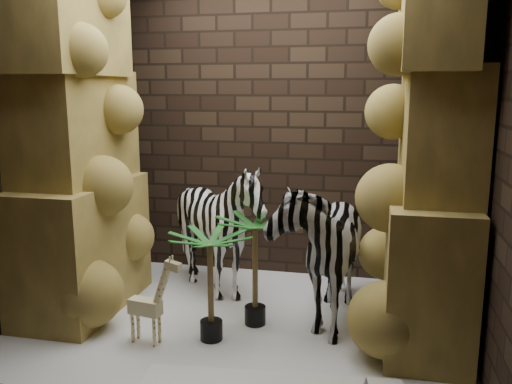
% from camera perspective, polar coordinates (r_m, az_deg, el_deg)
% --- Properties ---
extents(floor, '(3.50, 3.50, 0.00)m').
position_cam_1_polar(floor, '(4.47, -1.69, -13.71)').
color(floor, silver).
rests_on(floor, ground).
extents(wall_back, '(3.50, 0.00, 3.50)m').
position_cam_1_polar(wall_back, '(5.29, 1.54, 7.01)').
color(wall_back, black).
rests_on(wall_back, ground).
extents(wall_front, '(3.50, 0.00, 3.50)m').
position_cam_1_polar(wall_front, '(2.89, -7.92, 3.59)').
color(wall_front, black).
rests_on(wall_front, ground).
extents(wall_left, '(0.00, 3.00, 3.00)m').
position_cam_1_polar(wall_left, '(4.81, -22.55, 5.78)').
color(wall_left, black).
rests_on(wall_left, ground).
extents(wall_right, '(0.00, 3.00, 3.00)m').
position_cam_1_polar(wall_right, '(4.02, 23.23, 4.87)').
color(wall_right, black).
rests_on(wall_right, ground).
extents(rock_pillar_left, '(0.68, 1.30, 3.00)m').
position_cam_1_polar(rock_pillar_left, '(4.62, -18.97, 5.85)').
color(rock_pillar_left, '#B99844').
rests_on(rock_pillar_left, floor).
extents(rock_pillar_right, '(0.58, 1.25, 3.00)m').
position_cam_1_polar(rock_pillar_right, '(3.97, 18.54, 5.13)').
color(rock_pillar_right, '#B99844').
rests_on(rock_pillar_right, floor).
extents(zebra_right, '(0.67, 1.22, 1.43)m').
position_cam_1_polar(zebra_right, '(4.34, 6.90, -4.53)').
color(zebra_right, white).
rests_on(zebra_right, floor).
extents(zebra_left, '(1.10, 1.32, 1.14)m').
position_cam_1_polar(zebra_left, '(4.83, -3.96, -4.61)').
color(zebra_left, white).
rests_on(zebra_left, floor).
extents(giraffe_toy, '(0.39, 0.18, 0.72)m').
position_cam_1_polar(giraffe_toy, '(4.06, -11.90, -11.01)').
color(giraffe_toy, '#F3EAAA').
rests_on(giraffe_toy, floor).
extents(palm_front, '(0.36, 0.36, 0.91)m').
position_cam_1_polar(palm_front, '(4.25, -0.09, -8.46)').
color(palm_front, '#124A1C').
rests_on(palm_front, floor).
extents(palm_back, '(0.36, 0.36, 0.85)m').
position_cam_1_polar(palm_back, '(4.02, -4.92, -10.09)').
color(palm_back, '#124A1C').
rests_on(palm_back, floor).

